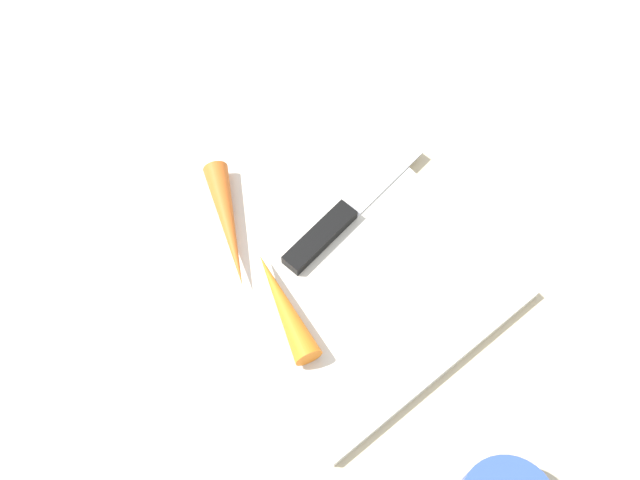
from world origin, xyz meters
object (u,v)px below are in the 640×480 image
Objects in this scene: cutting_board at (320,243)px; knife at (330,230)px; carrot_long at (228,225)px; carrot_short at (283,305)px.

knife is at bearing -89.10° from cutting_board.
knife is (0.00, -0.01, 0.01)m from cutting_board.
carrot_long and carrot_short have the same top height.
cutting_board is 3.07× the size of carrot_short.
cutting_board is 0.09m from carrot_long.
knife is 1.43× the size of carrot_long.
carrot_short is (-0.10, 0.01, 0.00)m from carrot_long.
carrot_long is at bearing 44.58° from cutting_board.
carrot_long is 0.10m from carrot_short.
cutting_board is 0.02m from knife.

